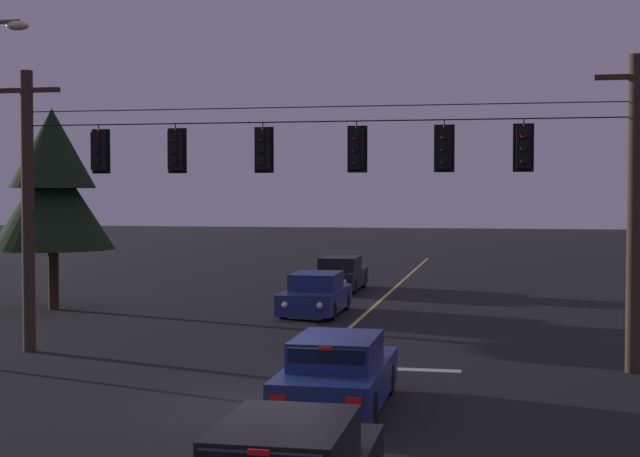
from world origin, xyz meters
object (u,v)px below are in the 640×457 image
at_px(traffic_light_centre, 262,149).
at_px(traffic_light_far_right, 524,147).
at_px(car_oncoming_lead, 316,295).
at_px(traffic_light_leftmost, 98,151).
at_px(traffic_light_right_inner, 356,149).
at_px(car_waiting_near_lane, 337,374).
at_px(car_oncoming_trailing, 340,275).
at_px(tree_verge_near, 52,186).
at_px(traffic_light_left_inner, 175,150).
at_px(traffic_light_rightmost, 444,148).

xyz_separation_m(traffic_light_centre, traffic_light_far_right, (6.18, 0.00, 0.00)).
bearing_deg(car_oncoming_lead, traffic_light_leftmost, -113.98).
bearing_deg(car_oncoming_lead, traffic_light_right_inner, -72.63).
bearing_deg(car_waiting_near_lane, car_oncoming_trailing, 99.67).
bearing_deg(car_oncoming_lead, tree_verge_near, -177.06).
xyz_separation_m(traffic_light_leftmost, traffic_light_centre, (4.24, 0.00, 0.00)).
bearing_deg(traffic_light_left_inner, tree_verge_near, 132.25).
distance_m(traffic_light_left_inner, traffic_light_right_inner, 4.52).
distance_m(traffic_light_rightmost, car_oncoming_trailing, 17.78).
relative_size(traffic_light_rightmost, car_oncoming_trailing, 0.28).
height_order(traffic_light_far_right, car_waiting_near_lane, traffic_light_far_right).
bearing_deg(traffic_light_centre, traffic_light_right_inner, 0.00).
bearing_deg(traffic_light_far_right, traffic_light_centre, 180.00).
bearing_deg(car_waiting_near_lane, traffic_light_centre, 119.44).
height_order(traffic_light_centre, car_oncoming_trailing, traffic_light_centre).
relative_size(traffic_light_leftmost, traffic_light_left_inner, 1.00).
distance_m(traffic_light_far_right, car_waiting_near_lane, 7.40).
bearing_deg(traffic_light_leftmost, traffic_light_far_right, 0.00).
relative_size(traffic_light_leftmost, car_oncoming_lead, 0.28).
bearing_deg(car_oncoming_trailing, traffic_light_rightmost, -72.11).
distance_m(traffic_light_centre, car_waiting_near_lane, 7.04).
distance_m(traffic_light_rightmost, car_oncoming_lead, 10.82).
relative_size(traffic_light_left_inner, traffic_light_rightmost, 1.00).
relative_size(traffic_light_left_inner, traffic_light_centre, 1.00).
bearing_deg(tree_verge_near, car_waiting_near_lane, -46.34).
relative_size(traffic_light_leftmost, traffic_light_rightmost, 1.00).
distance_m(traffic_light_leftmost, car_oncoming_trailing, 17.30).
height_order(traffic_light_rightmost, traffic_light_far_right, same).
distance_m(traffic_light_left_inner, car_oncoming_lead, 9.89).
bearing_deg(traffic_light_far_right, car_oncoming_lead, 127.33).
bearing_deg(traffic_light_right_inner, car_waiting_near_lane, -85.47).
xyz_separation_m(traffic_light_right_inner, traffic_light_far_right, (3.88, 0.00, 0.00)).
xyz_separation_m(traffic_light_left_inner, traffic_light_right_inner, (4.52, 0.00, 0.00)).
height_order(traffic_light_rightmost, tree_verge_near, tree_verge_near).
relative_size(traffic_light_left_inner, traffic_light_far_right, 1.00).
xyz_separation_m(traffic_light_right_inner, car_oncoming_trailing, (-3.22, 16.38, -4.47)).
relative_size(traffic_light_rightmost, car_waiting_near_lane, 0.28).
bearing_deg(traffic_light_far_right, car_waiting_near_lane, -126.51).
distance_m(traffic_light_far_right, car_oncoming_lead, 11.74).
xyz_separation_m(traffic_light_far_right, car_oncoming_trailing, (-7.10, 16.38, -4.47)).
height_order(traffic_light_right_inner, car_oncoming_trailing, traffic_light_right_inner).
distance_m(traffic_light_leftmost, traffic_light_left_inner, 2.02).
bearing_deg(traffic_light_centre, tree_verge_near, 139.73).
bearing_deg(traffic_light_leftmost, traffic_light_rightmost, 0.00).
bearing_deg(car_waiting_near_lane, tree_verge_near, 133.66).
distance_m(traffic_light_rightmost, car_waiting_near_lane, 6.73).
relative_size(traffic_light_centre, car_oncoming_trailing, 0.28).
bearing_deg(traffic_light_centre, traffic_light_far_right, 0.00).
relative_size(traffic_light_left_inner, traffic_light_right_inner, 1.00).
height_order(car_waiting_near_lane, car_oncoming_trailing, same).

